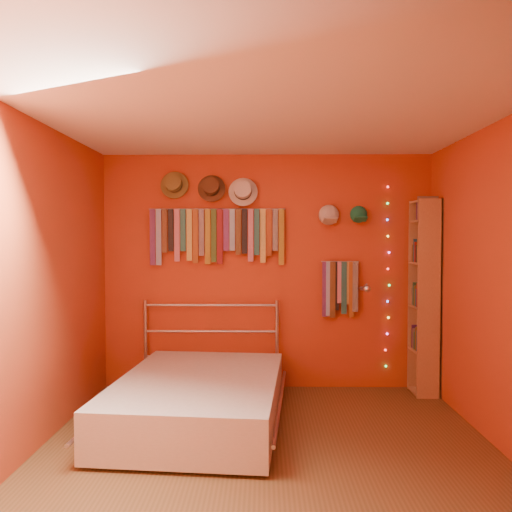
{
  "coord_description": "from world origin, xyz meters",
  "views": [
    {
      "loc": [
        -0.04,
        -3.59,
        1.6
      ],
      "look_at": [
        -0.1,
        0.9,
        1.45
      ],
      "focal_mm": 35.0,
      "sensor_mm": 36.0,
      "label": 1
    }
  ],
  "objects_px": {
    "tie_rack": "(216,233)",
    "bookshelf": "(428,296)",
    "bed": "(199,399)",
    "reading_lamp": "(366,289)"
  },
  "relations": [
    {
      "from": "tie_rack",
      "to": "bookshelf",
      "type": "xyz_separation_m",
      "value": [
        2.19,
        -0.16,
        -0.65
      ]
    },
    {
      "from": "tie_rack",
      "to": "bookshelf",
      "type": "distance_m",
      "value": 2.29
    },
    {
      "from": "bookshelf",
      "to": "bed",
      "type": "xyz_separation_m",
      "value": [
        -2.25,
        -0.87,
        -0.8
      ]
    },
    {
      "from": "tie_rack",
      "to": "bookshelf",
      "type": "height_order",
      "value": "bookshelf"
    },
    {
      "from": "reading_lamp",
      "to": "bookshelf",
      "type": "xyz_separation_m",
      "value": [
        0.64,
        0.03,
        -0.08
      ]
    },
    {
      "from": "tie_rack",
      "to": "bookshelf",
      "type": "bearing_deg",
      "value": -4.05
    },
    {
      "from": "tie_rack",
      "to": "bed",
      "type": "relative_size",
      "value": 0.72
    },
    {
      "from": "bed",
      "to": "reading_lamp",
      "type": "bearing_deg",
      "value": 32.35
    },
    {
      "from": "bookshelf",
      "to": "bed",
      "type": "height_order",
      "value": "bookshelf"
    },
    {
      "from": "tie_rack",
      "to": "bed",
      "type": "distance_m",
      "value": 1.78
    }
  ]
}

